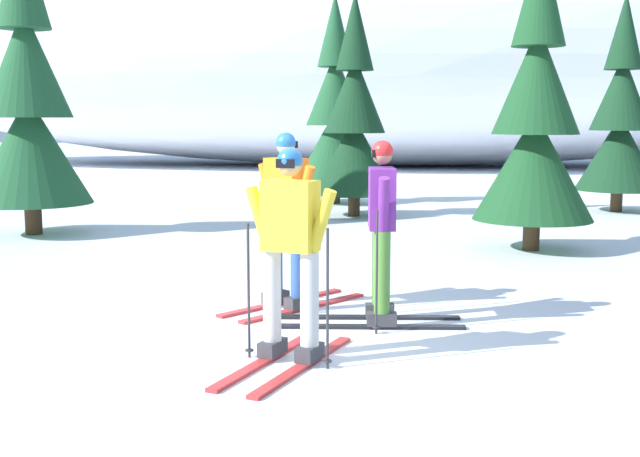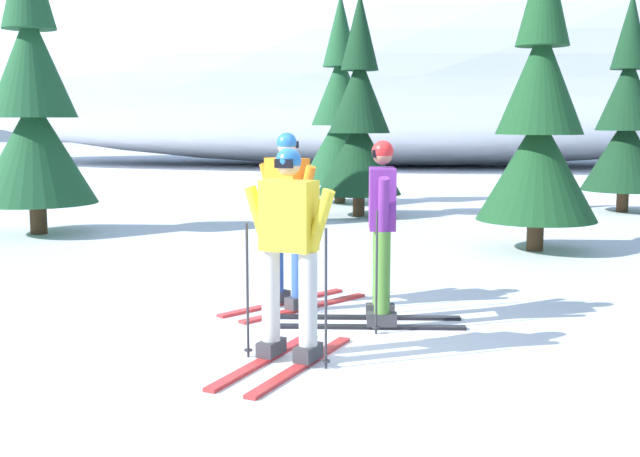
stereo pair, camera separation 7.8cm
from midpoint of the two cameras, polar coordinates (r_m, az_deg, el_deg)
The scene contains 10 objects.
ground_plane at distance 7.15m, azimuth 1.20°, elevation -7.95°, with size 120.00×120.00×0.00m, color white.
skier_purple_jacket at distance 7.51m, azimuth 4.71°, elevation 0.02°, with size 1.81×0.84×1.76m.
skier_orange_jacket at distance 8.13m, azimuth -2.07°, elevation 0.87°, with size 1.41×1.63×1.82m.
skier_yellow_jacket at distance 6.32m, azimuth -1.93°, elevation -1.62°, with size 0.94×1.73×1.73m.
pine_tree_far_left at distance 14.34m, azimuth -19.83°, elevation 8.40°, with size 2.04×2.04×5.27m.
pine_tree_center_left at distance 18.60m, azimuth 1.59°, elevation 8.06°, with size 1.87×1.87×4.84m.
pine_tree_center at distance 16.09m, azimuth 2.98°, elevation 7.55°, with size 1.73×1.73×4.48m.
pine_tree_center_right at distance 12.19m, azimuth 15.70°, elevation 7.44°, with size 1.78×1.78×4.60m.
pine_tree_far_right at distance 18.01m, azimuth 21.33°, elevation 7.20°, with size 1.77×1.77×4.58m.
snow_ridge_background at distance 34.70m, azimuth 5.06°, elevation 13.91°, with size 51.38×16.56×11.31m, color white.
Camera 2 is at (0.74, -6.84, 1.94)m, focal length 44.43 mm.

